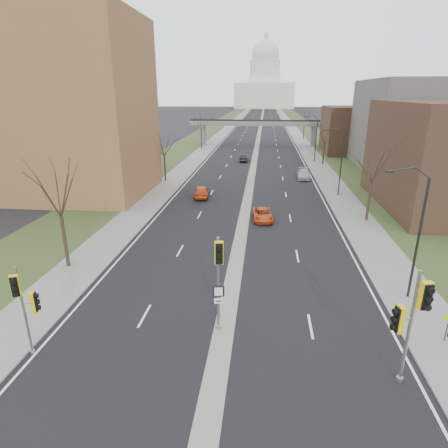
% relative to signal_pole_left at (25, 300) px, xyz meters
% --- Properties ---
extents(ground, '(700.00, 700.00, 0.00)m').
position_rel_signal_pole_left_xyz_m(ground, '(9.56, 2.08, -3.29)').
color(ground, black).
rests_on(ground, ground).
extents(road_surface, '(20.00, 600.00, 0.01)m').
position_rel_signal_pole_left_xyz_m(road_surface, '(9.56, 152.08, -3.28)').
color(road_surface, black).
rests_on(road_surface, ground).
extents(median_strip, '(1.20, 600.00, 0.02)m').
position_rel_signal_pole_left_xyz_m(median_strip, '(9.56, 152.08, -3.29)').
color(median_strip, gray).
rests_on(median_strip, ground).
extents(sidewalk_right, '(4.00, 600.00, 0.12)m').
position_rel_signal_pole_left_xyz_m(sidewalk_right, '(21.56, 152.08, -3.23)').
color(sidewalk_right, gray).
rests_on(sidewalk_right, ground).
extents(sidewalk_left, '(4.00, 600.00, 0.12)m').
position_rel_signal_pole_left_xyz_m(sidewalk_left, '(-2.44, 152.08, -3.23)').
color(sidewalk_left, gray).
rests_on(sidewalk_left, ground).
extents(grass_verge_right, '(8.00, 600.00, 0.10)m').
position_rel_signal_pole_left_xyz_m(grass_verge_right, '(27.56, 152.08, -3.24)').
color(grass_verge_right, '#2F411E').
rests_on(grass_verge_right, ground).
extents(grass_verge_left, '(8.00, 600.00, 0.10)m').
position_rel_signal_pole_left_xyz_m(grass_verge_left, '(-8.44, 152.08, -3.24)').
color(grass_verge_left, '#2F411E').
rests_on(grass_verge_left, ground).
extents(apartment_building, '(25.00, 16.00, 22.00)m').
position_rel_signal_pole_left_xyz_m(apartment_building, '(-16.44, 32.08, 7.71)').
color(apartment_building, brown).
rests_on(apartment_building, ground).
extents(commercial_block_mid, '(18.00, 22.00, 15.00)m').
position_rel_signal_pole_left_xyz_m(commercial_block_mid, '(37.56, 54.08, 4.21)').
color(commercial_block_mid, '#575550').
rests_on(commercial_block_mid, ground).
extents(commercial_block_far, '(14.00, 14.00, 10.00)m').
position_rel_signal_pole_left_xyz_m(commercial_block_far, '(31.56, 72.08, 1.71)').
color(commercial_block_far, '#43301F').
rests_on(commercial_block_far, ground).
extents(pedestrian_bridge, '(34.00, 3.00, 6.45)m').
position_rel_signal_pole_left_xyz_m(pedestrian_bridge, '(9.56, 82.08, 1.56)').
color(pedestrian_bridge, slate).
rests_on(pedestrian_bridge, ground).
extents(capitol, '(48.00, 42.00, 55.75)m').
position_rel_signal_pole_left_xyz_m(capitol, '(9.56, 322.08, 15.31)').
color(capitol, silver).
rests_on(capitol, ground).
extents(streetlight_near, '(2.61, 0.20, 8.70)m').
position_rel_signal_pole_left_xyz_m(streetlight_near, '(20.55, 8.08, 3.67)').
color(streetlight_near, black).
rests_on(streetlight_near, sidewalk_right).
extents(streetlight_mid, '(2.61, 0.20, 8.70)m').
position_rel_signal_pole_left_xyz_m(streetlight_mid, '(20.55, 34.08, 3.67)').
color(streetlight_mid, black).
rests_on(streetlight_mid, sidewalk_right).
extents(streetlight_far, '(2.61, 0.20, 8.70)m').
position_rel_signal_pole_left_xyz_m(streetlight_far, '(20.55, 60.08, 3.67)').
color(streetlight_far, black).
rests_on(streetlight_far, sidewalk_right).
extents(tree_left_a, '(7.20, 7.20, 9.40)m').
position_rel_signal_pole_left_xyz_m(tree_left_a, '(-3.44, 10.08, 3.35)').
color(tree_left_a, '#382B21').
rests_on(tree_left_a, sidewalk_left).
extents(tree_left_b, '(6.75, 6.75, 8.81)m').
position_rel_signal_pole_left_xyz_m(tree_left_b, '(-3.44, 40.08, 2.94)').
color(tree_left_b, '#382B21').
rests_on(tree_left_b, sidewalk_left).
extents(tree_left_c, '(7.65, 7.65, 9.99)m').
position_rel_signal_pole_left_xyz_m(tree_left_c, '(-3.44, 74.08, 3.76)').
color(tree_left_c, '#382B21').
rests_on(tree_left_c, sidewalk_left).
extents(tree_right_a, '(7.20, 7.20, 9.40)m').
position_rel_signal_pole_left_xyz_m(tree_right_a, '(22.56, 24.08, 3.35)').
color(tree_right_a, '#382B21').
rests_on(tree_right_a, sidewalk_right).
extents(tree_right_b, '(6.30, 6.30, 8.22)m').
position_rel_signal_pole_left_xyz_m(tree_right_b, '(22.56, 57.08, 2.53)').
color(tree_right_b, '#382B21').
rests_on(tree_right_b, sidewalk_right).
extents(tree_right_c, '(7.65, 7.65, 9.99)m').
position_rel_signal_pole_left_xyz_m(tree_right_c, '(22.56, 97.08, 3.76)').
color(tree_right_c, '#382B21').
rests_on(tree_right_c, sidewalk_right).
extents(signal_pole_left, '(0.84, 1.13, 5.02)m').
position_rel_signal_pole_left_xyz_m(signal_pole_left, '(0.00, 0.00, 0.00)').
color(signal_pole_left, gray).
rests_on(signal_pole_left, ground).
extents(signal_pole_median, '(0.71, 0.95, 5.70)m').
position_rel_signal_pole_left_xyz_m(signal_pole_median, '(9.30, 2.99, 0.68)').
color(signal_pole_median, gray).
rests_on(signal_pole_median, ground).
extents(signal_pole_right, '(1.22, 0.97, 5.83)m').
position_rel_signal_pole_left_xyz_m(signal_pole_right, '(18.12, -0.17, 0.53)').
color(signal_pole_right, gray).
rests_on(signal_pole_right, ground).
extents(warning_sign, '(0.66, 0.32, 1.81)m').
position_rel_signal_pole_left_xyz_m(warning_sign, '(21.68, 3.36, -1.99)').
color(warning_sign, black).
rests_on(warning_sign, sidewalk_right).
extents(car_left_near, '(2.27, 4.73, 1.56)m').
position_rel_signal_pole_left_xyz_m(car_left_near, '(3.59, 31.63, -2.51)').
color(car_left_near, '#C03C16').
rests_on(car_left_near, ground).
extents(car_left_far, '(1.57, 4.23, 1.38)m').
position_rel_signal_pole_left_xyz_m(car_left_far, '(7.56, 59.00, -2.60)').
color(car_left_far, black).
rests_on(car_left_far, ground).
extents(car_right_near, '(2.45, 4.60, 1.23)m').
position_rel_signal_pole_left_xyz_m(car_right_near, '(11.56, 23.24, -2.67)').
color(car_right_near, '#BA3F13').
rests_on(car_right_near, ground).
extents(car_right_mid, '(2.21, 4.93, 1.40)m').
position_rel_signal_pole_left_xyz_m(car_right_mid, '(17.83, 44.29, -2.59)').
color(car_right_mid, '#999AA0').
rests_on(car_right_mid, ground).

